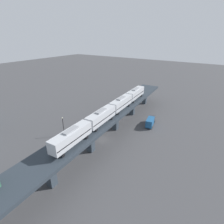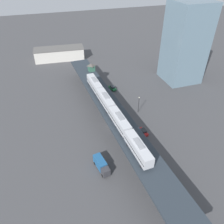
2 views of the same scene
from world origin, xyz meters
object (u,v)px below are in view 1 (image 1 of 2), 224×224
street_car_green (14,174)px  delivery_truck (150,121)px  street_lamp (63,125)px  street_car_red (96,122)px  subway_train (112,109)px

street_car_green → delivery_truck: delivery_truck is taller
street_car_green → street_lamp: 20.67m
street_car_red → street_lamp: (3.69, 12.62, 3.17)m
street_car_green → street_lamp: street_lamp is taller
subway_train → delivery_truck: subway_train is taller
delivery_truck → subway_train: bearing=60.9°
street_car_red → delivery_truck: 20.88m
subway_train → street_car_green: size_ratio=10.59×
street_car_green → street_lamp: bearing=-78.0°
subway_train → street_car_green: (9.60, 28.58, -9.11)m
street_car_red → delivery_truck: delivery_truck is taller
street_car_red → street_lamp: bearing=73.7°
delivery_truck → street_lamp: street_lamp is taller
street_car_green → street_lamp: size_ratio=0.68×
street_lamp → street_car_green: bearing=102.0°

